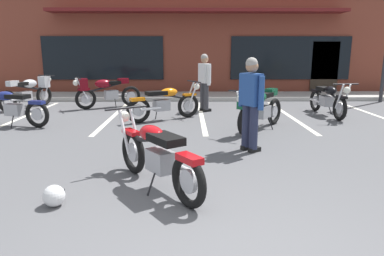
{
  "coord_description": "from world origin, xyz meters",
  "views": [
    {
      "loc": [
        -0.39,
        -2.45,
        1.82
      ],
      "look_at": [
        -0.31,
        3.2,
        0.55
      ],
      "focal_mm": 33.13,
      "sensor_mm": 36.0,
      "label": 1
    }
  ],
  "objects_px": {
    "motorcycle_red_sportbike": "(165,102)",
    "person_in_shorts_foreground": "(251,99)",
    "motorcycle_foreground_classic": "(156,154)",
    "motorcycle_blue_standard": "(328,99)",
    "motorcycle_silver_naked": "(259,107)",
    "motorcycle_black_cruiser": "(105,91)",
    "helmet_on_pavement": "(54,196)",
    "person_in_black_shirt": "(204,79)",
    "motorcycle_orange_scrambler": "(10,107)",
    "motorcycle_green_cafe_racer": "(29,91)"
  },
  "relations": [
    {
      "from": "motorcycle_red_sportbike",
      "to": "motorcycle_black_cruiser",
      "type": "xyz_separation_m",
      "value": [
        -1.99,
        1.98,
        0.07
      ]
    },
    {
      "from": "motorcycle_silver_naked",
      "to": "person_in_shorts_foreground",
      "type": "height_order",
      "value": "person_in_shorts_foreground"
    },
    {
      "from": "motorcycle_orange_scrambler",
      "to": "motorcycle_green_cafe_racer",
      "type": "bearing_deg",
      "value": 104.74
    },
    {
      "from": "motorcycle_silver_naked",
      "to": "motorcycle_red_sportbike",
      "type": "bearing_deg",
      "value": 150.91
    },
    {
      "from": "person_in_black_shirt",
      "to": "motorcycle_green_cafe_racer",
      "type": "bearing_deg",
      "value": 173.1
    },
    {
      "from": "motorcycle_silver_naked",
      "to": "helmet_on_pavement",
      "type": "height_order",
      "value": "motorcycle_silver_naked"
    },
    {
      "from": "motorcycle_black_cruiser",
      "to": "motorcycle_orange_scrambler",
      "type": "distance_m",
      "value": 3.11
    },
    {
      "from": "motorcycle_red_sportbike",
      "to": "person_in_black_shirt",
      "type": "distance_m",
      "value": 1.78
    },
    {
      "from": "motorcycle_silver_naked",
      "to": "person_in_black_shirt",
      "type": "distance_m",
      "value": 2.81
    },
    {
      "from": "person_in_shorts_foreground",
      "to": "motorcycle_red_sportbike",
      "type": "bearing_deg",
      "value": 120.6
    },
    {
      "from": "motorcycle_silver_naked",
      "to": "person_in_shorts_foreground",
      "type": "xyz_separation_m",
      "value": [
        -0.49,
        -1.65,
        0.42
      ]
    },
    {
      "from": "motorcycle_blue_standard",
      "to": "motorcycle_orange_scrambler",
      "type": "distance_m",
      "value": 8.18
    },
    {
      "from": "motorcycle_black_cruiser",
      "to": "person_in_black_shirt",
      "type": "bearing_deg",
      "value": -11.98
    },
    {
      "from": "motorcycle_red_sportbike",
      "to": "person_in_shorts_foreground",
      "type": "bearing_deg",
      "value": -59.4
    },
    {
      "from": "motorcycle_blue_standard",
      "to": "motorcycle_orange_scrambler",
      "type": "relative_size",
      "value": 1.03
    },
    {
      "from": "motorcycle_foreground_classic",
      "to": "motorcycle_black_cruiser",
      "type": "relative_size",
      "value": 0.95
    },
    {
      "from": "person_in_black_shirt",
      "to": "person_in_shorts_foreground",
      "type": "bearing_deg",
      "value": -81.6
    },
    {
      "from": "motorcycle_black_cruiser",
      "to": "helmet_on_pavement",
      "type": "bearing_deg",
      "value": -82.02
    },
    {
      "from": "motorcycle_foreground_classic",
      "to": "motorcycle_orange_scrambler",
      "type": "height_order",
      "value": "same"
    },
    {
      "from": "motorcycle_blue_standard",
      "to": "person_in_black_shirt",
      "type": "distance_m",
      "value": 3.48
    },
    {
      "from": "person_in_shorts_foreground",
      "to": "motorcycle_black_cruiser",
      "type": "bearing_deg",
      "value": 127.26
    },
    {
      "from": "motorcycle_red_sportbike",
      "to": "motorcycle_blue_standard",
      "type": "bearing_deg",
      "value": 7.25
    },
    {
      "from": "motorcycle_foreground_classic",
      "to": "motorcycle_blue_standard",
      "type": "relative_size",
      "value": 0.87
    },
    {
      "from": "motorcycle_red_sportbike",
      "to": "motorcycle_blue_standard",
      "type": "distance_m",
      "value": 4.47
    },
    {
      "from": "motorcycle_green_cafe_racer",
      "to": "person_in_shorts_foreground",
      "type": "relative_size",
      "value": 1.2
    },
    {
      "from": "helmet_on_pavement",
      "to": "person_in_black_shirt",
      "type": "bearing_deg",
      "value": 72.28
    },
    {
      "from": "motorcycle_red_sportbike",
      "to": "person_in_shorts_foreground",
      "type": "xyz_separation_m",
      "value": [
        1.7,
        -2.87,
        0.49
      ]
    },
    {
      "from": "person_in_shorts_foreground",
      "to": "motorcycle_silver_naked",
      "type": "bearing_deg",
      "value": 73.49
    },
    {
      "from": "motorcycle_silver_naked",
      "to": "helmet_on_pavement",
      "type": "bearing_deg",
      "value": -128.97
    },
    {
      "from": "motorcycle_green_cafe_racer",
      "to": "person_in_black_shirt",
      "type": "distance_m",
      "value": 5.48
    },
    {
      "from": "person_in_shorts_foreground",
      "to": "helmet_on_pavement",
      "type": "bearing_deg",
      "value": -139.73
    },
    {
      "from": "motorcycle_orange_scrambler",
      "to": "person_in_black_shirt",
      "type": "bearing_deg",
      "value": 22.7
    },
    {
      "from": "motorcycle_black_cruiser",
      "to": "motorcycle_silver_naked",
      "type": "height_order",
      "value": "same"
    },
    {
      "from": "motorcycle_black_cruiser",
      "to": "helmet_on_pavement",
      "type": "xyz_separation_m",
      "value": [
        1.0,
        -7.14,
        -0.4
      ]
    },
    {
      "from": "motorcycle_silver_naked",
      "to": "helmet_on_pavement",
      "type": "xyz_separation_m",
      "value": [
        -3.18,
        -3.93,
        -0.4
      ]
    },
    {
      "from": "motorcycle_foreground_classic",
      "to": "person_in_shorts_foreground",
      "type": "bearing_deg",
      "value": 48.28
    },
    {
      "from": "motorcycle_green_cafe_racer",
      "to": "motorcycle_blue_standard",
      "type": "bearing_deg",
      "value": -9.22
    },
    {
      "from": "motorcycle_foreground_classic",
      "to": "motorcycle_silver_naked",
      "type": "distance_m",
      "value": 3.93
    },
    {
      "from": "motorcycle_green_cafe_racer",
      "to": "motorcycle_orange_scrambler",
      "type": "distance_m",
      "value": 2.73
    },
    {
      "from": "motorcycle_blue_standard",
      "to": "motorcycle_black_cruiser",
      "type": "bearing_deg",
      "value": 167.54
    },
    {
      "from": "motorcycle_green_cafe_racer",
      "to": "person_in_shorts_foreground",
      "type": "bearing_deg",
      "value": -38.79
    },
    {
      "from": "motorcycle_red_sportbike",
      "to": "motorcycle_blue_standard",
      "type": "xyz_separation_m",
      "value": [
        4.44,
        0.56,
        0.0
      ]
    },
    {
      "from": "motorcycle_orange_scrambler",
      "to": "person_in_black_shirt",
      "type": "relative_size",
      "value": 1.23
    },
    {
      "from": "motorcycle_green_cafe_racer",
      "to": "helmet_on_pavement",
      "type": "xyz_separation_m",
      "value": [
        3.35,
        -7.14,
        -0.4
      ]
    },
    {
      "from": "motorcycle_foreground_classic",
      "to": "helmet_on_pavement",
      "type": "relative_size",
      "value": 7.03
    },
    {
      "from": "motorcycle_black_cruiser",
      "to": "motorcycle_red_sportbike",
      "type": "bearing_deg",
      "value": -44.85
    },
    {
      "from": "motorcycle_red_sportbike",
      "to": "motorcycle_silver_naked",
      "type": "distance_m",
      "value": 2.5
    },
    {
      "from": "motorcycle_orange_scrambler",
      "to": "helmet_on_pavement",
      "type": "height_order",
      "value": "motorcycle_orange_scrambler"
    },
    {
      "from": "helmet_on_pavement",
      "to": "motorcycle_orange_scrambler",
      "type": "bearing_deg",
      "value": 120.56
    },
    {
      "from": "motorcycle_orange_scrambler",
      "to": "motorcycle_silver_naked",
      "type": "bearing_deg",
      "value": -5.57
    }
  ]
}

